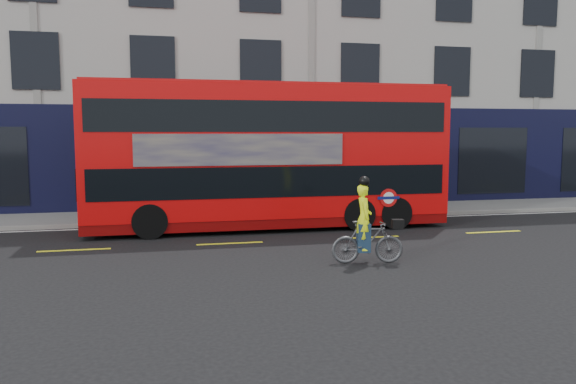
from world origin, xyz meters
name	(u,v)px	position (x,y,z in m)	size (l,w,h in m)	color
ground	(389,248)	(0.00, 0.00, 0.00)	(120.00, 120.00, 0.00)	black
pavement	(321,211)	(0.00, 6.50, 0.06)	(60.00, 3.00, 0.12)	slate
kerb	(333,217)	(0.00, 5.00, 0.07)	(60.00, 0.12, 0.13)	gray
building_terrace	(284,37)	(0.00, 12.94, 7.49)	(50.00, 10.07, 15.00)	#A4A29B
road_edge_line	(335,220)	(0.00, 4.70, 0.00)	(58.00, 0.10, 0.01)	silver
lane_dashes	(369,237)	(0.00, 1.50, 0.00)	(58.00, 0.12, 0.01)	yellow
bus	(269,155)	(-2.46, 3.80, 2.30)	(11.14, 2.60, 4.48)	red
cyclist	(367,235)	(-1.20, -1.49, 0.67)	(1.71, 0.72, 2.02)	#4A4C50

